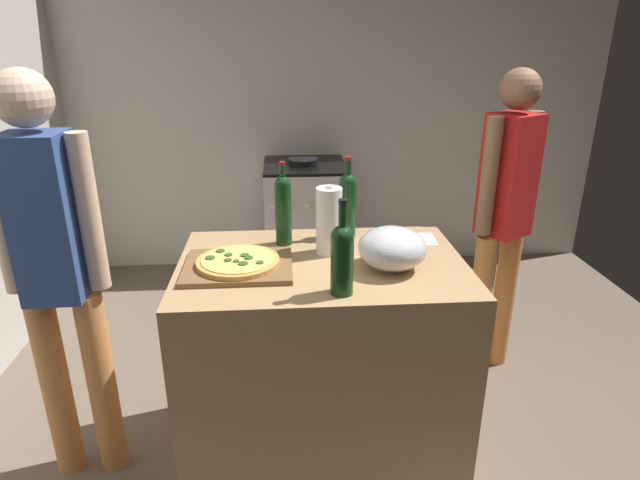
{
  "coord_description": "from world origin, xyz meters",
  "views": [
    {
      "loc": [
        -0.29,
        -1.13,
        1.72
      ],
      "look_at": [
        -0.15,
        0.84,
        0.95
      ],
      "focal_mm": 29.74,
      "sensor_mm": 36.0,
      "label": 1
    }
  ],
  "objects_px": {
    "mixing_bowl": "(392,248)",
    "paper_towel_roll": "(329,221)",
    "pizza": "(238,261)",
    "wine_bottle_amber": "(283,207)",
    "stove": "(305,223)",
    "wine_bottle_clear": "(348,202)",
    "wine_bottle_dark": "(342,256)",
    "person_in_stripes": "(55,266)",
    "person_in_red": "(504,211)"
  },
  "relations": [
    {
      "from": "pizza",
      "to": "person_in_red",
      "type": "relative_size",
      "value": 0.2
    },
    {
      "from": "wine_bottle_clear",
      "to": "wine_bottle_dark",
      "type": "relative_size",
      "value": 1.05
    },
    {
      "from": "wine_bottle_clear",
      "to": "mixing_bowl",
      "type": "bearing_deg",
      "value": -70.51
    },
    {
      "from": "paper_towel_roll",
      "to": "person_in_stripes",
      "type": "bearing_deg",
      "value": -173.38
    },
    {
      "from": "wine_bottle_amber",
      "to": "mixing_bowl",
      "type": "bearing_deg",
      "value": -34.95
    },
    {
      "from": "wine_bottle_clear",
      "to": "stove",
      "type": "distance_m",
      "value": 1.6
    },
    {
      "from": "wine_bottle_dark",
      "to": "wine_bottle_amber",
      "type": "bearing_deg",
      "value": 111.93
    },
    {
      "from": "paper_towel_roll",
      "to": "wine_bottle_clear",
      "type": "xyz_separation_m",
      "value": [
        0.1,
        0.18,
        0.02
      ]
    },
    {
      "from": "pizza",
      "to": "stove",
      "type": "bearing_deg",
      "value": 79.52
    },
    {
      "from": "wine_bottle_amber",
      "to": "person_in_stripes",
      "type": "xyz_separation_m",
      "value": [
        -0.84,
        -0.23,
        -0.13
      ]
    },
    {
      "from": "pizza",
      "to": "wine_bottle_clear",
      "type": "height_order",
      "value": "wine_bottle_clear"
    },
    {
      "from": "mixing_bowl",
      "to": "person_in_red",
      "type": "height_order",
      "value": "person_in_red"
    },
    {
      "from": "wine_bottle_amber",
      "to": "paper_towel_roll",
      "type": "bearing_deg",
      "value": -32.01
    },
    {
      "from": "pizza",
      "to": "wine_bottle_amber",
      "type": "relative_size",
      "value": 0.89
    },
    {
      "from": "paper_towel_roll",
      "to": "wine_bottle_clear",
      "type": "height_order",
      "value": "wine_bottle_clear"
    },
    {
      "from": "stove",
      "to": "person_in_red",
      "type": "xyz_separation_m",
      "value": [
        0.93,
        -1.19,
        0.46
      ]
    },
    {
      "from": "stove",
      "to": "person_in_stripes",
      "type": "relative_size",
      "value": 0.57
    },
    {
      "from": "stove",
      "to": "person_in_red",
      "type": "bearing_deg",
      "value": -51.93
    },
    {
      "from": "mixing_bowl",
      "to": "wine_bottle_amber",
      "type": "height_order",
      "value": "wine_bottle_amber"
    },
    {
      "from": "mixing_bowl",
      "to": "paper_towel_roll",
      "type": "height_order",
      "value": "paper_towel_roll"
    },
    {
      "from": "wine_bottle_clear",
      "to": "stove",
      "type": "bearing_deg",
      "value": 94.47
    },
    {
      "from": "person_in_stripes",
      "to": "wine_bottle_amber",
      "type": "bearing_deg",
      "value": 15.27
    },
    {
      "from": "paper_towel_roll",
      "to": "stove",
      "type": "height_order",
      "value": "paper_towel_roll"
    },
    {
      "from": "mixing_bowl",
      "to": "stove",
      "type": "relative_size",
      "value": 0.28
    },
    {
      "from": "mixing_bowl",
      "to": "wine_bottle_amber",
      "type": "xyz_separation_m",
      "value": [
        -0.4,
        0.28,
        0.08
      ]
    },
    {
      "from": "wine_bottle_clear",
      "to": "person_in_stripes",
      "type": "bearing_deg",
      "value": -164.78
    },
    {
      "from": "wine_bottle_clear",
      "to": "stove",
      "type": "relative_size",
      "value": 0.38
    },
    {
      "from": "paper_towel_roll",
      "to": "person_in_red",
      "type": "height_order",
      "value": "person_in_red"
    },
    {
      "from": "paper_towel_roll",
      "to": "stove",
      "type": "xyz_separation_m",
      "value": [
        -0.02,
        1.66,
        -0.59
      ]
    },
    {
      "from": "wine_bottle_dark",
      "to": "stove",
      "type": "distance_m",
      "value": 2.11
    },
    {
      "from": "wine_bottle_amber",
      "to": "wine_bottle_dark",
      "type": "relative_size",
      "value": 1.05
    },
    {
      "from": "mixing_bowl",
      "to": "paper_towel_roll",
      "type": "xyz_separation_m",
      "value": [
        -0.22,
        0.17,
        0.05
      ]
    },
    {
      "from": "pizza",
      "to": "mixing_bowl",
      "type": "distance_m",
      "value": 0.57
    },
    {
      "from": "mixing_bowl",
      "to": "wine_bottle_clear",
      "type": "relative_size",
      "value": 0.74
    },
    {
      "from": "wine_bottle_amber",
      "to": "wine_bottle_dark",
      "type": "height_order",
      "value": "wine_bottle_amber"
    },
    {
      "from": "wine_bottle_clear",
      "to": "wine_bottle_dark",
      "type": "bearing_deg",
      "value": -98.82
    },
    {
      "from": "mixing_bowl",
      "to": "paper_towel_roll",
      "type": "bearing_deg",
      "value": 142.84
    },
    {
      "from": "mixing_bowl",
      "to": "person_in_stripes",
      "type": "distance_m",
      "value": 1.24
    },
    {
      "from": "wine_bottle_clear",
      "to": "person_in_red",
      "type": "relative_size",
      "value": 0.22
    },
    {
      "from": "paper_towel_roll",
      "to": "mixing_bowl",
      "type": "bearing_deg",
      "value": -37.16
    },
    {
      "from": "wine_bottle_amber",
      "to": "stove",
      "type": "relative_size",
      "value": 0.38
    },
    {
      "from": "paper_towel_roll",
      "to": "person_in_red",
      "type": "bearing_deg",
      "value": 27.05
    },
    {
      "from": "pizza",
      "to": "mixing_bowl",
      "type": "xyz_separation_m",
      "value": [
        0.57,
        -0.03,
        0.05
      ]
    },
    {
      "from": "mixing_bowl",
      "to": "person_in_stripes",
      "type": "relative_size",
      "value": 0.16
    },
    {
      "from": "paper_towel_roll",
      "to": "person_in_stripes",
      "type": "relative_size",
      "value": 0.17
    },
    {
      "from": "paper_towel_roll",
      "to": "wine_bottle_dark",
      "type": "height_order",
      "value": "wine_bottle_dark"
    },
    {
      "from": "wine_bottle_dark",
      "to": "person_in_stripes",
      "type": "height_order",
      "value": "person_in_stripes"
    },
    {
      "from": "mixing_bowl",
      "to": "wine_bottle_dark",
      "type": "xyz_separation_m",
      "value": [
        -0.21,
        -0.19,
        0.06
      ]
    },
    {
      "from": "stove",
      "to": "person_in_stripes",
      "type": "bearing_deg",
      "value": -119.25
    },
    {
      "from": "wine_bottle_dark",
      "to": "person_in_stripes",
      "type": "relative_size",
      "value": 0.2
    }
  ]
}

